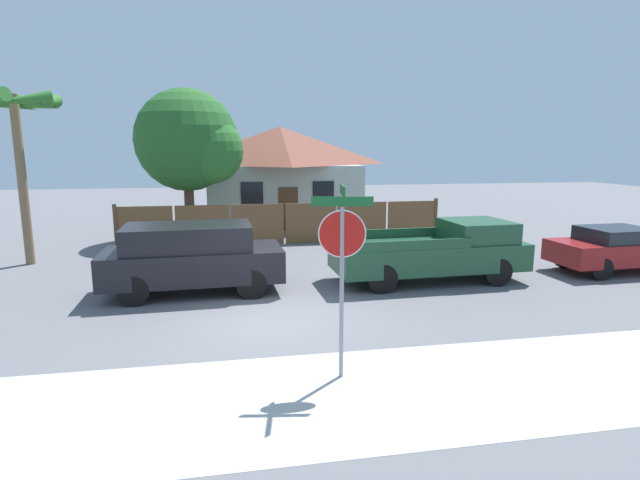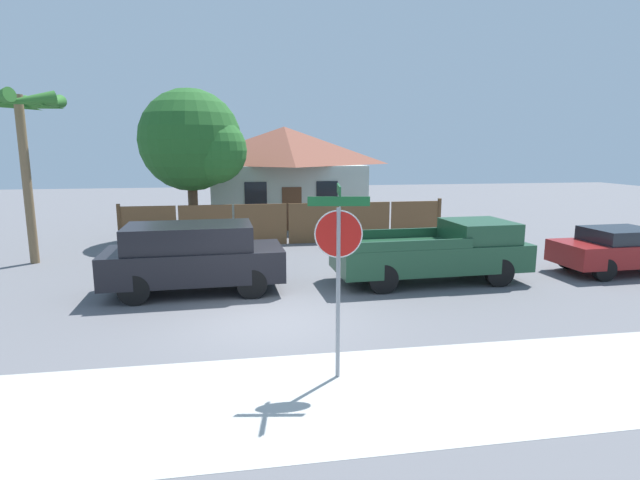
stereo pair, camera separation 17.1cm
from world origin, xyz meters
name	(u,v)px [view 2 (the right image)]	position (x,y,z in m)	size (l,w,h in m)	color
ground_plane	(269,320)	(0.00, 0.00, 0.00)	(80.00, 80.00, 0.00)	slate
sidewalk_strip	(285,399)	(0.00, -3.60, 0.00)	(36.00, 3.20, 0.01)	#B2B2AD
wooden_fence	(288,224)	(1.33, 8.90, 0.81)	(12.76, 0.12, 1.71)	brown
house	(285,173)	(1.88, 15.41, 2.51)	(7.87, 6.93, 4.84)	#B2C1B7
oak_tree	(195,143)	(-2.22, 10.63, 3.97)	(4.33, 4.13, 6.13)	brown
palm_tree	(20,117)	(-7.27, 6.91, 4.71)	(2.71, 2.91, 5.49)	brown
red_suv	(193,256)	(-1.79, 2.53, 0.98)	(4.61, 2.11, 1.81)	black
orange_pickup	(437,252)	(4.94, 2.54, 0.85)	(5.45, 2.19, 1.70)	#1E472D
parked_sedan	(623,249)	(10.87, 2.53, 0.72)	(4.19, 1.88, 1.37)	maroon
stop_sign	(338,249)	(0.93, -2.97, 2.16)	(0.97, 0.87, 3.17)	gray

